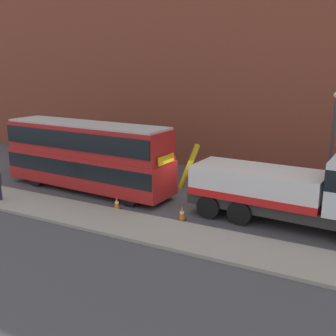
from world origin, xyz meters
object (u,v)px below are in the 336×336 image
Objects in this scene: double_decker_bus at (87,154)px; traffic_cone_near_bus at (117,204)px; traffic_cone_midway at (182,214)px; street_lamp at (333,133)px; recovery_tow_truck at (295,190)px.

traffic_cone_near_bus is (3.55, -2.07, -1.89)m from double_decker_bus.
traffic_cone_midway is 10.72m from street_lamp.
traffic_cone_near_bus and traffic_cone_midway have the same top height.
traffic_cone_near_bus is 1.00× the size of traffic_cone_midway.
recovery_tow_truck reaches higher than traffic_cone_near_bus.
traffic_cone_midway is at bearing -10.94° from double_decker_bus.
street_lamp is at bearing 56.85° from traffic_cone_midway.
traffic_cone_midway is (3.62, 0.26, 0.00)m from traffic_cone_near_bus.
recovery_tow_truck is 1.75× the size of street_lamp.
recovery_tow_truck is 14.17× the size of traffic_cone_near_bus.
street_lamp is (5.61, 8.59, 3.13)m from traffic_cone_midway.
traffic_cone_near_bus is at bearing -136.21° from street_lamp.
recovery_tow_truck is 14.17× the size of traffic_cone_midway.
recovery_tow_truck is at bearing 20.21° from traffic_cone_midway.
traffic_cone_near_bus is 3.63m from traffic_cone_midway.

